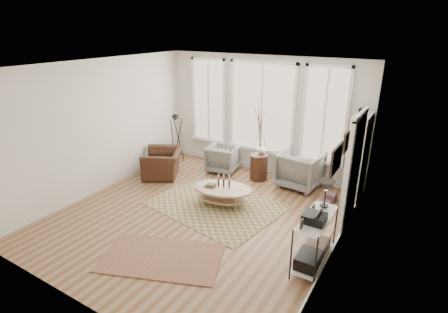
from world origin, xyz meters
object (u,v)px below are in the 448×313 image
Objects in this scene: bookcase at (357,159)px; side_table at (260,146)px; armchair_right at (300,169)px; accent_chair at (163,163)px; low_shelf at (315,236)px; coffee_table at (222,191)px; armchair_left at (223,158)px.

side_table is (-2.21, -0.03, -0.10)m from bookcase.
armchair_right is 3.35m from accent_chair.
bookcase reaches higher than accent_chair.
low_shelf is 1.29× the size of accent_chair.
bookcase is 2.56m from low_shelf.
coffee_table is at bearing 157.65° from low_shelf.
coffee_table is 1.82× the size of armchair_left.
accent_chair is at bearing -166.21° from bookcase.
accent_chair is at bearing -154.17° from side_table.
armchair_left is 1.14m from side_table.
accent_chair is (-4.30, 1.45, -0.18)m from low_shelf.
low_shelf is 4.03m from armchair_left.
armchair_right is (1.08, 1.70, 0.12)m from coffee_table.
armchair_left is at bearing -179.64° from side_table.
side_table reaches higher than armchair_left.
coffee_table is 1.82m from armchair_left.
side_table reaches higher than low_shelf.
armchair_right is (-1.22, 0.10, -0.53)m from bookcase.
accent_chair is (-2.06, 0.53, 0.02)m from coffee_table.
low_shelf is 2.87m from armchair_right.
low_shelf is at bearing -49.10° from side_table.
bookcase is 2.21m from side_table.
accent_chair is at bearing 33.36° from armchair_left.
armchair_left is at bearing 102.30° from accent_chair.
bookcase reaches higher than armchair_left.
low_shelf is at bearing 41.16° from accent_chair.
low_shelf is at bearing -91.28° from bookcase.
accent_chair is at bearing 25.83° from armchair_right.
bookcase is 1.33m from armchair_right.
side_table is 1.75× the size of accent_chair.
coffee_table is 1.49× the size of armchair_right.
armchair_right is at bearing 113.94° from low_shelf.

